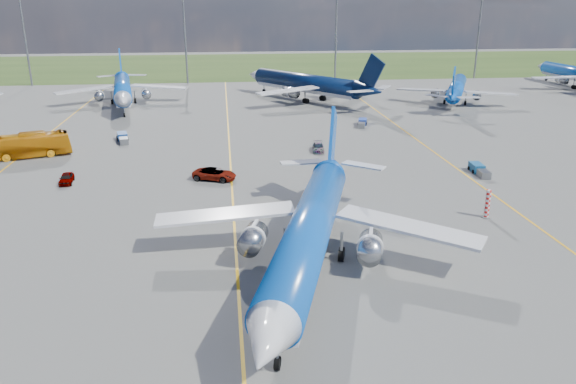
{
  "coord_description": "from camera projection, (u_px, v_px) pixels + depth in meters",
  "views": [
    {
      "loc": [
        -0.57,
        -43.4,
        21.54
      ],
      "look_at": [
        5.19,
        6.86,
        4.0
      ],
      "focal_mm": 35.0,
      "sensor_mm": 36.0,
      "label": 1
    }
  ],
  "objects": [
    {
      "name": "baggage_tug_e",
      "position": [
        362.0,
        123.0,
        99.69
      ],
      "size": [
        2.62,
        4.89,
        1.06
      ],
      "rotation": [
        0.0,
        0.0,
        -0.31
      ],
      "color": "#1B3BA4",
      "rests_on": "ground"
    },
    {
      "name": "ground",
      "position": [
        237.0,
        265.0,
        47.86
      ],
      "size": [
        400.0,
        400.0,
        0.0
      ],
      "primitive_type": "plane",
      "color": "#575755",
      "rests_on": "ground"
    },
    {
      "name": "taxiway_lines",
      "position": [
        232.0,
        171.0,
        73.88
      ],
      "size": [
        60.25,
        160.0,
        0.02
      ],
      "color": "yellow",
      "rests_on": "ground"
    },
    {
      "name": "bg_jet_nnw",
      "position": [
        124.0,
        105.0,
        118.64
      ],
      "size": [
        35.45,
        43.03,
        10.14
      ],
      "primitive_type": null,
      "rotation": [
        0.0,
        0.0,
        0.16
      ],
      "color": "blue",
      "rests_on": "ground"
    },
    {
      "name": "baggage_tug_c",
      "position": [
        123.0,
        138.0,
        88.89
      ],
      "size": [
        2.57,
        5.37,
        1.17
      ],
      "rotation": [
        0.0,
        0.0,
        0.24
      ],
      "color": "navy",
      "rests_on": "ground"
    },
    {
      "name": "floodlight_masts",
      "position": [
        262.0,
        34.0,
        148.07
      ],
      "size": [
        202.2,
        0.5,
        22.7
      ],
      "color": "slate",
      "rests_on": "ground"
    },
    {
      "name": "service_car_a",
      "position": [
        66.0,
        178.0,
        68.66
      ],
      "size": [
        1.78,
        3.8,
        1.26
      ],
      "primitive_type": "imported",
      "rotation": [
        0.0,
        0.0,
        0.08
      ],
      "color": "#999999",
      "rests_on": "ground"
    },
    {
      "name": "service_car_c",
      "position": [
        318.0,
        147.0,
        83.07
      ],
      "size": [
        2.17,
        4.26,
        1.19
      ],
      "primitive_type": "imported",
      "rotation": [
        0.0,
        0.0,
        -0.13
      ],
      "color": "#999999",
      "rests_on": "ground"
    },
    {
      "name": "bg_jet_ene",
      "position": [
        575.0,
        87.0,
        142.59
      ],
      "size": [
        30.77,
        39.19,
        9.84
      ],
      "primitive_type": null,
      "rotation": [
        0.0,
        0.0,
        3.2
      ],
      "color": "blue",
      "rests_on": "ground"
    },
    {
      "name": "bg_jet_ne",
      "position": [
        455.0,
        103.0,
        121.83
      ],
      "size": [
        38.79,
        42.66,
        9.08
      ],
      "primitive_type": null,
      "rotation": [
        0.0,
        0.0,
        2.69
      ],
      "color": "blue",
      "rests_on": "ground"
    },
    {
      "name": "baggage_tug_w",
      "position": [
        479.0,
        170.0,
        72.47
      ],
      "size": [
        1.64,
        4.95,
        1.09
      ],
      "rotation": [
        0.0,
        0.0,
        -0.07
      ],
      "color": "#17558B",
      "rests_on": "ground"
    },
    {
      "name": "main_airliner",
      "position": [
        309.0,
        271.0,
        46.73
      ],
      "size": [
        40.6,
        46.92,
        10.43
      ],
      "primitive_type": null,
      "rotation": [
        0.0,
        0.0,
        -0.29
      ],
      "color": "blue",
      "rests_on": "ground"
    },
    {
      "name": "grass_strip",
      "position": [
        224.0,
        65.0,
        188.66
      ],
      "size": [
        400.0,
        80.0,
        0.01
      ],
      "primitive_type": "cube",
      "color": "#2D4719",
      "rests_on": "ground"
    },
    {
      "name": "apron_bus",
      "position": [
        24.0,
        146.0,
        79.35
      ],
      "size": [
        12.82,
        6.68,
        3.49
      ],
      "primitive_type": "imported",
      "rotation": [
        0.0,
        0.0,
        1.89
      ],
      "color": "#C8790B",
      "rests_on": "ground"
    },
    {
      "name": "warning_post",
      "position": [
        487.0,
        204.0,
        57.68
      ],
      "size": [
        0.5,
        0.5,
        3.0
      ],
      "primitive_type": "cylinder",
      "color": "red",
      "rests_on": "ground"
    },
    {
      "name": "service_car_b",
      "position": [
        215.0,
        174.0,
        69.93
      ],
      "size": [
        5.93,
        4.19,
        1.5
      ],
      "primitive_type": "imported",
      "rotation": [
        0.0,
        0.0,
        1.22
      ],
      "color": "#999999",
      "rests_on": "ground"
    },
    {
      "name": "bg_jet_n",
      "position": [
        305.0,
        100.0,
        124.58
      ],
      "size": [
        51.02,
        53.14,
        11.07
      ],
      "primitive_type": null,
      "rotation": [
        0.0,
        0.0,
        3.78
      ],
      "color": "#07183C",
      "rests_on": "ground"
    }
  ]
}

